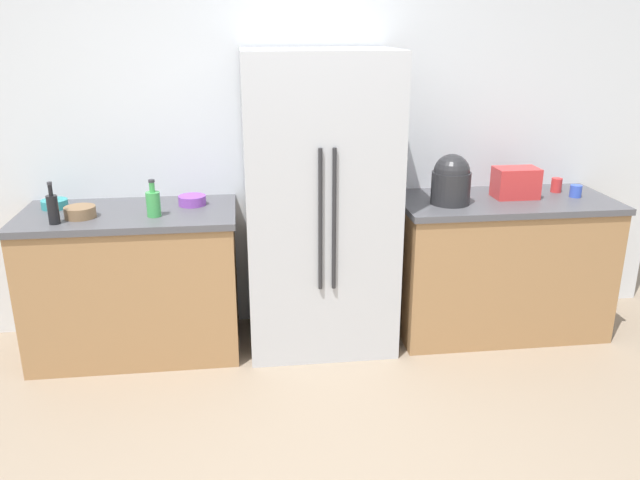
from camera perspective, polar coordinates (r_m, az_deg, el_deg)
kitchen_back_panel at (r=4.26m, az=-3.66°, el=10.30°), size 5.41×0.10×2.75m
counter_left at (r=4.18m, az=-16.26°, el=-3.62°), size 1.30×0.69×0.92m
counter_right at (r=4.46m, az=15.74°, el=-2.15°), size 1.40×0.69×0.92m
refrigerator at (r=3.98m, az=-0.03°, el=3.21°), size 0.92×0.70×1.87m
toaster at (r=4.34m, az=17.13°, el=4.93°), size 0.28×0.18×0.20m
rice_cooker at (r=4.08m, az=11.66°, el=5.27°), size 0.25×0.25×0.32m
bottle_a at (r=3.90m, az=-22.81°, el=2.63°), size 0.06×0.06×0.24m
bottle_b at (r=3.86m, az=-14.71°, el=3.24°), size 0.08×0.08×0.22m
cup_a at (r=4.59m, az=20.42°, el=4.63°), size 0.07×0.07×0.10m
cup_b at (r=4.50m, az=21.93°, el=4.09°), size 0.08×0.08×0.08m
bowl_a at (r=4.25m, az=-22.68°, el=3.00°), size 0.16×0.16×0.05m
bowl_b at (r=3.99m, az=-20.70°, el=2.35°), size 0.18×0.18×0.07m
bowl_c at (r=4.07m, az=-11.38°, el=3.51°), size 0.17×0.17×0.06m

